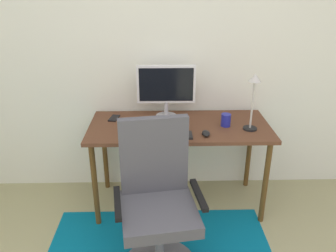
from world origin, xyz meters
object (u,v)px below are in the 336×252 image
at_px(computer_mouse, 206,133).
at_px(cell_phone, 114,118).
at_px(coffee_cup, 226,120).
at_px(office_chair, 158,211).
at_px(monitor, 166,87).
at_px(desk_lamp, 254,92).
at_px(desk, 179,134).
at_px(keyboard, 164,135).

xyz_separation_m(computer_mouse, cell_phone, (-0.75, 0.36, -0.01)).
bearing_deg(coffee_cup, computer_mouse, -135.81).
relative_size(computer_mouse, coffee_cup, 1.01).
bearing_deg(office_chair, computer_mouse, 45.39).
height_order(monitor, coffee_cup, monitor).
bearing_deg(office_chair, cell_phone, 104.89).
relative_size(computer_mouse, desk_lamp, 0.23).
bearing_deg(desk, keyboard, -120.63).
bearing_deg(office_chair, desk_lamp, 31.32).
bearing_deg(monitor, computer_mouse, -53.03).
xyz_separation_m(coffee_cup, desk_lamp, (0.18, -0.07, 0.26)).
xyz_separation_m(monitor, keyboard, (-0.02, -0.41, -0.26)).
bearing_deg(cell_phone, desk, -4.47).
height_order(keyboard, desk_lamp, desk_lamp).
xyz_separation_m(desk, computer_mouse, (0.19, -0.21, 0.09)).
bearing_deg(computer_mouse, coffee_cup, 44.19).
xyz_separation_m(monitor, office_chair, (-0.07, -0.90, -0.59)).
distance_m(desk, coffee_cup, 0.40).
distance_m(coffee_cup, office_chair, 0.96).
height_order(monitor, cell_phone, monitor).
height_order(computer_mouse, coffee_cup, coffee_cup).
distance_m(desk, desk_lamp, 0.69).
bearing_deg(cell_phone, office_chair, -56.00).
bearing_deg(desk_lamp, cell_phone, 167.28).
bearing_deg(desk, computer_mouse, -47.07).
distance_m(keyboard, computer_mouse, 0.32).
distance_m(monitor, cell_phone, 0.52).
bearing_deg(desk_lamp, desk, 169.68).
relative_size(desk, computer_mouse, 14.22).
xyz_separation_m(computer_mouse, office_chair, (-0.37, -0.51, -0.33)).
bearing_deg(computer_mouse, cell_phone, 154.49).
bearing_deg(coffee_cup, office_chair, -128.91).
height_order(computer_mouse, desk_lamp, desk_lamp).
height_order(monitor, computer_mouse, monitor).
height_order(coffee_cup, desk_lamp, desk_lamp).
height_order(desk_lamp, office_chair, desk_lamp).
bearing_deg(monitor, desk_lamp, -23.61).
relative_size(desk, desk_lamp, 3.26).
distance_m(desk, office_chair, 0.78).
bearing_deg(desk, monitor, 119.16).
distance_m(keyboard, office_chair, 0.60).
relative_size(desk, keyboard, 3.44).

